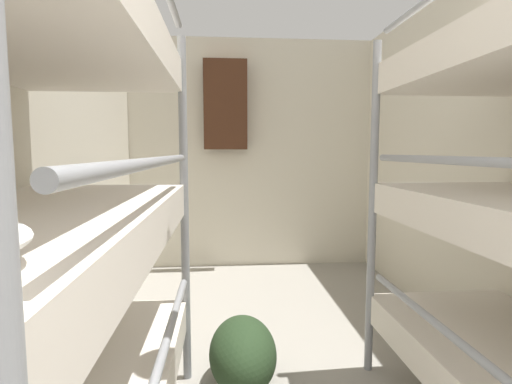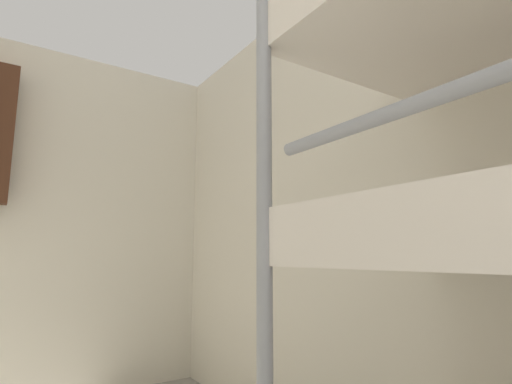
{
  "view_description": "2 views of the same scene",
  "coord_description": "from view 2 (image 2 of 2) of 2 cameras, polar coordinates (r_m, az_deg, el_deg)",
  "views": [
    {
      "loc": [
        -0.31,
        0.21,
        1.24
      ],
      "look_at": [
        -0.03,
        3.48,
        0.9
      ],
      "focal_mm": 28.0,
      "sensor_mm": 36.0,
      "label": 1
    },
    {
      "loc": [
        -0.11,
        1.42,
        0.93
      ],
      "look_at": [
        0.77,
        2.75,
        1.19
      ],
      "focal_mm": 28.0,
      "sensor_mm": 36.0,
      "label": 2
    }
  ],
  "objects": [
    {
      "name": "wall_back",
      "position": [
        3.09,
        -31.17,
        -2.88
      ],
      "size": [
        2.67,
        0.06,
        2.41
      ],
      "color": "beige",
      "rests_on": "ground_plane"
    },
    {
      "name": "wall_right",
      "position": [
        1.65,
        26.37,
        1.14
      ],
      "size": [
        0.06,
        4.59,
        2.41
      ],
      "color": "beige",
      "rests_on": "ground_plane"
    }
  ]
}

